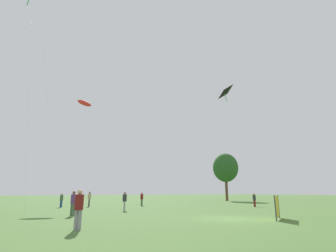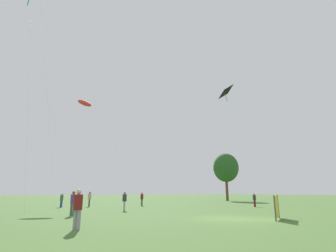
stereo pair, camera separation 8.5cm
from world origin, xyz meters
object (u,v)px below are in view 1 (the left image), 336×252
Objects in this scene: event_banner at (277,206)px; park_tree_0 at (225,168)px; person_standing_0 at (73,201)px; person_standing_1 at (79,206)px; person_standing_2 at (254,199)px; person_standing_5 at (61,199)px; person_standing_6 at (89,198)px; kite_flying_1 at (84,103)px; person_standing_4 at (125,200)px; person_standing_3 at (142,198)px; kite_flying_5 at (225,92)px.

park_tree_0 is at bearing 52.29° from event_banner.
person_standing_1 is at bearing -85.77° from person_standing_0.
person_standing_2 is at bearing 18.30° from person_standing_0.
event_banner is (9.58, -21.70, -0.12)m from person_standing_5.
person_standing_6 is (-16.50, 10.62, 0.10)m from person_standing_2.
person_standing_2 is 0.10× the size of kite_flying_1.
person_standing_0 is 1.12× the size of person_standing_5.
person_standing_2 is at bearing -124.36° from park_tree_0.
event_banner is (12.19, -1.53, -0.27)m from person_standing_1.
person_standing_1 is 20.82m from person_standing_6.
person_standing_0 is at bearing 138.94° from event_banner.
kite_flying_1 reaches higher than person_standing_5.
person_standing_6 is at bearing -165.70° from park_tree_0.
person_standing_4 reaches higher than person_standing_2.
person_standing_6 reaches higher than person_standing_4.
person_standing_0 is 1.08× the size of person_standing_3.
person_standing_1 is 1.16× the size of person_standing_5.
person_standing_5 is at bearing 113.83° from event_banner.
person_standing_5 is (-4.10, 9.08, -0.08)m from person_standing_4.
person_standing_4 is 0.08× the size of kite_flying_5.
person_standing_5 is at bearing 132.50° from person_standing_3.
person_standing_0 is 38.80m from park_tree_0.
park_tree_0 is (29.05, 1.97, -8.10)m from kite_flying_1.
person_standing_1 is at bearing -163.56° from person_standing_2.
person_standing_2 is 19.62m from person_standing_6.
park_tree_0 is 4.40× the size of event_banner.
kite_flying_5 is at bearing -43.10° from person_standing_4.
kite_flying_5 is (8.14, 12.50, 19.04)m from person_standing_2.
person_standing_3 is at bearing 59.46° from person_standing_0.
person_standing_1 is 12.96m from person_standing_4.
event_banner is at bearing -128.00° from person_standing_3.
person_standing_5 is 14.84m from kite_flying_1.
person_standing_4 is (-15.54, 1.69, 0.10)m from person_standing_2.
kite_flying_5 is (24.92, -3.49, 5.42)m from kite_flying_1.
person_standing_4 is at bearing -149.69° from park_tree_0.
person_standing_4 is 13.76m from event_banner.
person_standing_3 is 0.18× the size of park_tree_0.
kite_flying_5 is at bearing 52.16° from event_banner.
kite_flying_5 reaches higher than person_standing_5.
kite_flying_5 is 9.93× the size of event_banner.
person_standing_1 is 0.12× the size of kite_flying_1.
person_standing_5 is 0.17× the size of park_tree_0.
event_banner is at bearing -127.71° from park_tree_0.
person_standing_5 is 33.17m from park_tree_0.
person_standing_0 reaches higher than person_standing_6.
person_standing_5 is at bearing 98.47° from person_standing_0.
kite_flying_5 is (18.34, 3.23, 18.99)m from person_standing_3.
kite_flying_1 reaches higher than person_standing_3.
park_tree_0 reaches higher than person_standing_0.
event_banner is (-22.33, -28.88, -5.61)m from park_tree_0.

